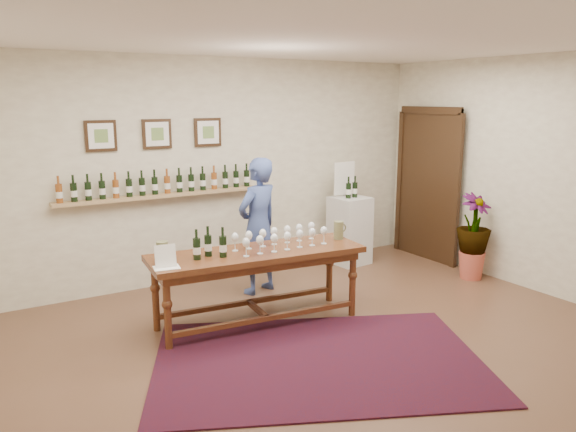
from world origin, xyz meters
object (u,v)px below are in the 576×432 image
potted_plant (473,236)px  person (258,226)px  tasting_table (257,262)px  display_pedestal (349,230)px

potted_plant → person: bearing=159.2°
tasting_table → potted_plant: potted_plant is taller
tasting_table → person: person is taller
display_pedestal → potted_plant: 1.67m
tasting_table → person: 0.97m
potted_plant → person: person is taller
tasting_table → potted_plant: 3.07m
tasting_table → potted_plant: bearing=3.0°
person → display_pedestal: bearing=175.4°
potted_plant → person: size_ratio=0.59×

